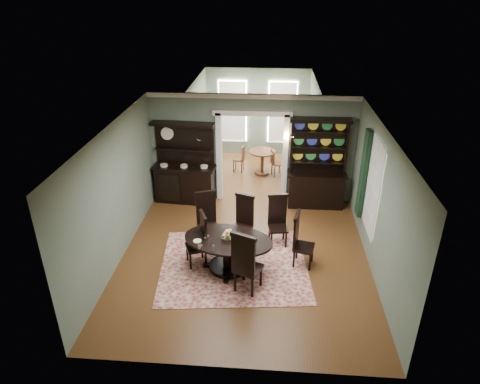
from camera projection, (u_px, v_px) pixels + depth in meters
The scene contains 19 objects.
room at pixel (245, 195), 8.90m from camera, with size 5.51×6.01×3.01m.
parlor at pixel (256, 120), 13.82m from camera, with size 3.51×3.50×3.01m.
doorway_trim at pixel (252, 145), 11.52m from camera, with size 2.08×0.25×2.57m.
right_window at pixel (368, 181), 9.49m from camera, with size 0.15×1.47×2.12m.
wall_sconce at pixel (288, 138), 11.20m from camera, with size 0.27×0.21×0.21m.
rug at pixel (234, 265), 9.36m from camera, with size 3.15×2.74×0.01m, color maroon.
dining_table at pixel (228, 248), 9.04m from camera, with size 2.09×2.06×0.75m.
centerpiece at pixel (227, 236), 8.90m from camera, with size 1.32×0.85×0.22m.
chair_far_left at pixel (207, 217), 9.89m from camera, with size 0.61×0.60×1.30m.
chair_far_mid at pixel (243, 218), 9.89m from camera, with size 0.58×0.56×1.24m.
chair_far_right at pixel (278, 218), 9.92m from camera, with size 0.51×0.49×1.22m.
chair_end_left at pixel (200, 238), 9.16m from camera, with size 0.57×0.58×1.22m.
chair_end_right at pixel (300, 238), 9.13m from camera, with size 0.53×0.55×1.24m.
chair_near at pixel (245, 262), 8.24m from camera, with size 0.67×0.65×1.40m.
sideboard at pixel (185, 175), 11.78m from camera, with size 1.75×0.75×2.25m.
welsh_dresser at pixel (316, 175), 11.49m from camera, with size 1.58×0.59×2.45m.
parlor_table at pixel (262, 159), 13.54m from camera, with size 0.83×0.83×0.77m.
parlor_chair_left at pixel (240, 158), 13.74m from camera, with size 0.38×0.37×0.87m.
parlor_chair_right at pixel (275, 162), 13.41m from camera, with size 0.41×0.40×0.87m.
Camera 1 is at (0.51, -7.87, 5.62)m, focal length 32.00 mm.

